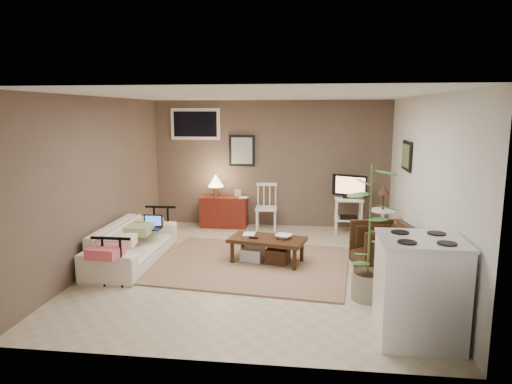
# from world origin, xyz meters

# --- Properties ---
(floor) EXTENTS (5.00, 5.00, 0.00)m
(floor) POSITION_xyz_m (0.00, 0.00, 0.00)
(floor) COLOR #C1B293
(floor) RESTS_ON ground
(art_back) EXTENTS (0.50, 0.03, 0.60)m
(art_back) POSITION_xyz_m (-0.55, 2.48, 1.45)
(art_back) COLOR black
(art_right) EXTENTS (0.03, 0.60, 0.45)m
(art_right) POSITION_xyz_m (2.23, 1.05, 1.52)
(art_right) COLOR black
(window) EXTENTS (0.96, 0.03, 0.60)m
(window) POSITION_xyz_m (-1.45, 2.48, 1.95)
(window) COLOR white
(rug) EXTENTS (2.98, 2.49, 0.03)m
(rug) POSITION_xyz_m (-0.07, 0.10, 0.01)
(rug) COLOR #997859
(rug) RESTS_ON floor
(coffee_table) EXTENTS (1.17, 0.78, 0.41)m
(coffee_table) POSITION_xyz_m (0.15, 0.20, 0.23)
(coffee_table) COLOR #3E1E10
(coffee_table) RESTS_ON floor
(sofa) EXTENTS (0.57, 1.94, 0.76)m
(sofa) POSITION_xyz_m (-1.80, 0.02, 0.38)
(sofa) COLOR white
(sofa) RESTS_ON floor
(sofa_pillows) EXTENTS (0.37, 1.85, 0.13)m
(sofa_pillows) POSITION_xyz_m (-1.75, -0.21, 0.47)
(sofa_pillows) COLOR #F4E2CA
(sofa_pillows) RESTS_ON sofa
(sofa_end_rails) EXTENTS (0.52, 1.94, 0.65)m
(sofa_end_rails) POSITION_xyz_m (-1.69, 0.02, 0.33)
(sofa_end_rails) COLOR black
(sofa_end_rails) RESTS_ON floor
(laptop) EXTENTS (0.30, 0.22, 0.20)m
(laptop) POSITION_xyz_m (-1.61, 0.35, 0.49)
(laptop) COLOR black
(laptop) RESTS_ON sofa
(red_console) EXTENTS (0.88, 0.39, 1.02)m
(red_console) POSITION_xyz_m (-0.88, 2.26, 0.35)
(red_console) COLOR maroon
(red_console) RESTS_ON floor
(spindle_chair) EXTENTS (0.41, 0.41, 0.86)m
(spindle_chair) POSITION_xyz_m (-0.04, 2.15, 0.40)
(spindle_chair) COLOR white
(spindle_chair) RESTS_ON floor
(tv_stand) EXTENTS (0.60, 0.41, 1.07)m
(tv_stand) POSITION_xyz_m (1.46, 2.10, 0.56)
(tv_stand) COLOR white
(tv_stand) RESTS_ON floor
(side_table) EXTENTS (0.39, 0.39, 1.05)m
(side_table) POSITION_xyz_m (1.93, 1.21, 0.65)
(side_table) COLOR white
(side_table) RESTS_ON floor
(armchair) EXTENTS (0.83, 0.87, 0.77)m
(armchair) POSITION_xyz_m (1.76, -0.02, 0.38)
(armchair) COLOR black
(armchair) RESTS_ON floor
(potted_plant) EXTENTS (0.41, 0.41, 1.63)m
(potted_plant) POSITION_xyz_m (1.45, -0.94, 0.87)
(potted_plant) COLOR gray
(potted_plant) RESTS_ON floor
(stove) EXTENTS (0.78, 0.73, 1.03)m
(stove) POSITION_xyz_m (1.83, -1.84, 0.51)
(stove) COLOR white
(stove) RESTS_ON floor
(bowl) EXTENTS (0.24, 0.13, 0.23)m
(bowl) POSITION_xyz_m (0.40, 0.20, 0.50)
(bowl) COLOR #3E1E10
(bowl) RESTS_ON coffee_table
(book_table) EXTENTS (0.17, 0.02, 0.24)m
(book_table) POSITION_xyz_m (-0.21, 0.33, 0.50)
(book_table) COLOR #3E1E10
(book_table) RESTS_ON coffee_table
(book_console) EXTENTS (0.16, 0.03, 0.22)m
(book_console) POSITION_xyz_m (-0.55, 2.15, 0.69)
(book_console) COLOR #3E1E10
(book_console) RESTS_ON red_console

